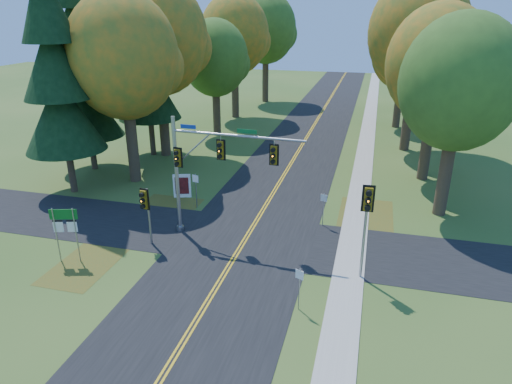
% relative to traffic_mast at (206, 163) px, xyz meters
% --- Properties ---
extents(ground, '(160.00, 160.00, 0.00)m').
position_rel_traffic_mast_xyz_m(ground, '(2.27, -1.86, -4.59)').
color(ground, '#2D511C').
rests_on(ground, ground).
extents(road_main, '(8.00, 160.00, 0.02)m').
position_rel_traffic_mast_xyz_m(road_main, '(2.27, -1.86, -4.58)').
color(road_main, black).
rests_on(road_main, ground).
extents(road_cross, '(60.00, 6.00, 0.02)m').
position_rel_traffic_mast_xyz_m(road_cross, '(2.27, 0.14, -4.58)').
color(road_cross, black).
rests_on(road_cross, ground).
extents(centerline_left, '(0.10, 160.00, 0.01)m').
position_rel_traffic_mast_xyz_m(centerline_left, '(2.17, -1.86, -4.57)').
color(centerline_left, gold).
rests_on(centerline_left, road_main).
extents(centerline_right, '(0.10, 160.00, 0.01)m').
position_rel_traffic_mast_xyz_m(centerline_right, '(2.37, -1.86, -4.57)').
color(centerline_right, gold).
rests_on(centerline_right, road_main).
extents(sidewalk_east, '(1.60, 160.00, 0.06)m').
position_rel_traffic_mast_xyz_m(sidewalk_east, '(8.47, -1.86, -4.56)').
color(sidewalk_east, '#9E998E').
rests_on(sidewalk_east, ground).
extents(leaf_patch_w_near, '(4.00, 6.00, 0.00)m').
position_rel_traffic_mast_xyz_m(leaf_patch_w_near, '(-4.23, 2.14, -4.58)').
color(leaf_patch_w_near, brown).
rests_on(leaf_patch_w_near, ground).
extents(leaf_patch_e, '(3.50, 8.00, 0.00)m').
position_rel_traffic_mast_xyz_m(leaf_patch_e, '(9.07, 4.14, -4.58)').
color(leaf_patch_e, brown).
rests_on(leaf_patch_e, ground).
extents(leaf_patch_w_far, '(3.00, 5.00, 0.00)m').
position_rel_traffic_mast_xyz_m(leaf_patch_w_far, '(-5.23, -4.86, -4.58)').
color(leaf_patch_w_far, brown).
rests_on(leaf_patch_w_far, ground).
extents(tree_w_a, '(8.00, 8.00, 14.15)m').
position_rel_traffic_mast_xyz_m(tree_w_a, '(-8.86, 7.52, 4.89)').
color(tree_w_a, '#38281C').
rests_on(tree_w_a, ground).
extents(tree_e_a, '(7.20, 7.20, 12.73)m').
position_rel_traffic_mast_xyz_m(tree_e_a, '(13.83, 6.92, 3.94)').
color(tree_e_a, '#38281C').
rests_on(tree_e_a, ground).
extents(tree_w_b, '(8.60, 8.60, 15.38)m').
position_rel_traffic_mast_xyz_m(tree_w_b, '(-9.46, 14.43, 5.78)').
color(tree_w_b, '#38281C').
rests_on(tree_w_b, ground).
extents(tree_e_b, '(7.60, 7.60, 13.33)m').
position_rel_traffic_mast_xyz_m(tree_e_b, '(13.23, 13.72, 4.31)').
color(tree_e_b, '#38281C').
rests_on(tree_e_b, ground).
extents(tree_w_c, '(6.80, 6.80, 11.91)m').
position_rel_traffic_mast_xyz_m(tree_w_c, '(-7.27, 22.61, 3.35)').
color(tree_w_c, '#38281C').
rests_on(tree_w_c, ground).
extents(tree_e_c, '(8.80, 8.80, 15.79)m').
position_rel_traffic_mast_xyz_m(tree_e_c, '(12.15, 21.83, 6.07)').
color(tree_e_c, '#38281C').
rests_on(tree_e_c, ground).
extents(tree_w_d, '(8.20, 8.20, 14.56)m').
position_rel_traffic_mast_xyz_m(tree_w_d, '(-7.86, 31.33, 5.19)').
color(tree_w_d, '#38281C').
rests_on(tree_w_d, ground).
extents(tree_e_d, '(7.00, 7.00, 12.32)m').
position_rel_traffic_mast_xyz_m(tree_e_d, '(11.53, 31.01, 3.65)').
color(tree_e_d, '#38281C').
rests_on(tree_e_d, ground).
extents(tree_w_e, '(8.40, 8.40, 14.97)m').
position_rel_traffic_mast_xyz_m(tree_w_e, '(-6.66, 42.23, 5.48)').
color(tree_w_e, '#38281C').
rests_on(tree_w_e, ground).
extents(tree_e_e, '(7.80, 7.80, 13.74)m').
position_rel_traffic_mast_xyz_m(tree_e_e, '(12.74, 41.72, 4.60)').
color(tree_e_e, '#38281C').
rests_on(tree_e_e, ground).
extents(pine_a, '(5.60, 5.60, 19.48)m').
position_rel_traffic_mast_xyz_m(pine_a, '(-12.23, 4.14, 4.59)').
color(pine_a, '#38281C').
rests_on(pine_a, ground).
extents(pine_b, '(5.60, 5.60, 17.31)m').
position_rel_traffic_mast_xyz_m(pine_b, '(-13.73, 9.14, 3.57)').
color(pine_b, '#38281C').
rests_on(pine_b, ground).
extents(pine_c, '(5.60, 5.60, 20.56)m').
position_rel_traffic_mast_xyz_m(pine_c, '(-10.73, 14.14, 5.10)').
color(pine_c, '#38281C').
rests_on(pine_c, ground).
extents(traffic_mast, '(7.87, 0.85, 7.14)m').
position_rel_traffic_mast_xyz_m(traffic_mast, '(0.00, 0.00, 0.00)').
color(traffic_mast, '#92949A').
rests_on(traffic_mast, ground).
extents(east_signal_pole, '(0.60, 0.69, 5.15)m').
position_rel_traffic_mast_xyz_m(east_signal_pole, '(9.07, -2.65, -0.69)').
color(east_signal_pole, gray).
rests_on(east_signal_pole, ground).
extents(ped_signal_pole, '(0.56, 0.65, 3.54)m').
position_rel_traffic_mast_xyz_m(ped_signal_pole, '(-2.91, -2.08, -1.96)').
color(ped_signal_pole, gray).
rests_on(ped_signal_pole, ground).
extents(route_sign_cluster, '(1.42, 0.44, 3.13)m').
position_rel_traffic_mast_xyz_m(route_sign_cluster, '(-6.24, -4.75, -2.38)').
color(route_sign_cluster, gray).
rests_on(route_sign_cluster, ground).
extents(info_kiosk, '(1.25, 0.54, 1.74)m').
position_rel_traffic_mast_xyz_m(info_kiosk, '(-3.93, 5.14, -3.73)').
color(info_kiosk, white).
rests_on(info_kiosk, ground).
extents(reg_sign_e_north, '(0.41, 0.16, 2.19)m').
position_rel_traffic_mast_xyz_m(reg_sign_e_north, '(6.46, 3.04, -3.09)').
color(reg_sign_e_north, gray).
rests_on(reg_sign_e_north, ground).
extents(reg_sign_e_south, '(0.38, 0.19, 2.13)m').
position_rel_traffic_mast_xyz_m(reg_sign_e_south, '(6.46, -5.87, -3.13)').
color(reg_sign_e_south, gray).
rests_on(reg_sign_e_south, ground).
extents(reg_sign_w, '(0.46, 0.15, 2.47)m').
position_rel_traffic_mast_xyz_m(reg_sign_w, '(-2.23, 3.63, -2.90)').
color(reg_sign_w, gray).
rests_on(reg_sign_w, ground).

